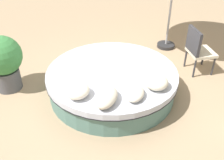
# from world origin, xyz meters

# --- Properties ---
(ground_plane) EXTENTS (16.00, 16.00, 0.00)m
(ground_plane) POSITION_xyz_m (0.00, 0.00, 0.00)
(ground_plane) COLOR #9E8466
(round_bed) EXTENTS (2.42, 2.42, 0.49)m
(round_bed) POSITION_xyz_m (0.00, 0.00, 0.25)
(round_bed) COLOR #4C726B
(round_bed) RESTS_ON ground_plane
(throw_pillow_0) EXTENTS (0.42, 0.36, 0.21)m
(throw_pillow_0) POSITION_xyz_m (-0.87, 0.29, 0.59)
(throw_pillow_0) COLOR silver
(throw_pillow_0) RESTS_ON round_bed
(throw_pillow_1) EXTENTS (0.55, 0.32, 0.19)m
(throw_pillow_1) POSITION_xyz_m (-0.88, -0.19, 0.58)
(throw_pillow_1) COLOR beige
(throw_pillow_1) RESTS_ON round_bed
(throw_pillow_2) EXTENTS (0.44, 0.28, 0.14)m
(throw_pillow_2) POSITION_xyz_m (-0.62, -0.58, 0.56)
(throw_pillow_2) COLOR beige
(throw_pillow_2) RESTS_ON round_bed
(throw_pillow_3) EXTENTS (0.42, 0.39, 0.21)m
(throw_pillow_3) POSITION_xyz_m (-0.25, -0.85, 0.59)
(throw_pillow_3) COLOR beige
(throw_pillow_3) RESTS_ON round_bed
(patio_chair) EXTENTS (0.70, 0.69, 0.98)m
(patio_chair) POSITION_xyz_m (1.29, -1.44, 0.56)
(patio_chair) COLOR #333338
(patio_chair) RESTS_ON ground_plane
(planter) EXTENTS (0.73, 0.73, 1.09)m
(planter) POSITION_xyz_m (-0.45, 1.98, 0.62)
(planter) COLOR #4C4C51
(planter) RESTS_ON ground_plane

